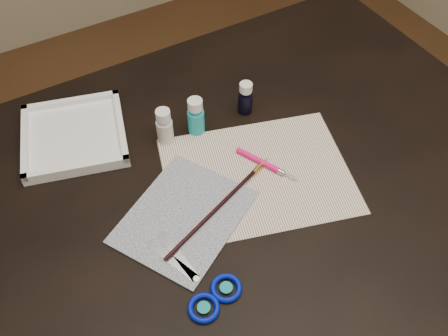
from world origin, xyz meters
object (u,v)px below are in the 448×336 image
canvas (184,217)px  paper (257,175)px  paint_bottle_cyan (196,116)px  scissors (186,275)px  paint_bottle_navy (245,98)px  palette_tray (74,135)px  paint_bottle_white (164,126)px

canvas → paper: bearing=6.1°
paint_bottle_cyan → scissors: bearing=-120.8°
canvas → paint_bottle_cyan: size_ratio=2.75×
paint_bottle_navy → palette_tray: (-0.36, 0.11, -0.03)m
canvas → paint_bottle_white: (0.06, 0.19, 0.04)m
paper → paint_bottle_cyan: 0.18m
scissors → canvas: bearing=-46.2°
paint_bottle_white → paint_bottle_cyan: bearing=-6.0°
paint_bottle_white → paint_bottle_navy: bearing=-2.0°
scissors → paper: bearing=-81.2°
canvas → palette_tray: palette_tray is taller
paper → canvas: (-0.17, -0.02, 0.00)m
paint_bottle_white → palette_tray: bearing=149.3°
paint_bottle_white → paint_bottle_cyan: paint_bottle_cyan is taller
paper → paint_bottle_navy: paint_bottle_navy is taller
canvas → palette_tray: size_ratio=1.14×
paint_bottle_white → canvas: bearing=-106.1°
paint_bottle_white → palette_tray: paint_bottle_white is taller
canvas → scissors: scissors is taller
paper → paint_bottle_white: bearing=123.6°
paper → canvas: size_ratio=1.53×
palette_tray → scissors: bearing=-81.8°
paint_bottle_white → scissors: 0.32m
palette_tray → paper: bearing=-44.1°
paint_bottle_cyan → scissors: paint_bottle_cyan is taller
paper → scissors: (-0.22, -0.13, 0.00)m
canvas → paint_bottle_white: bearing=73.9°
paper → paint_bottle_navy: bearing=66.4°
paper → paint_bottle_navy: (0.07, 0.17, 0.04)m
paper → canvas: bearing=-173.9°
paint_bottle_white → scissors: bearing=-109.5°
paint_bottle_cyan → paint_bottle_navy: bearing=0.2°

